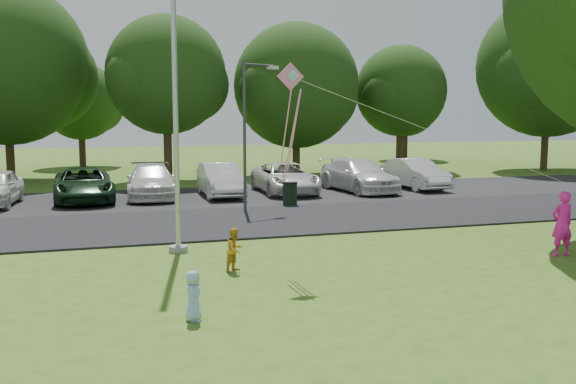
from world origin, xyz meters
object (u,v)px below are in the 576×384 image
object	(u,v)px
kite	(298,98)
child_blue	(193,296)
flagpole	(175,91)
trash_can	(290,194)
woman	(562,224)
child_yellow	(235,250)
street_lamp	(249,122)

from	to	relation	value
kite	child_blue	bearing A→B (deg)	-134.60
flagpole	child_blue	distance (m)	6.84
trash_can	child_blue	size ratio (longest dim) A/B	1.06
woman	child_yellow	distance (m)	8.31
street_lamp	child_yellow	world-z (taller)	street_lamp
woman	kite	size ratio (longest dim) A/B	0.23
street_lamp	child_yellow	size ratio (longest dim) A/B	5.44
flagpole	woman	bearing A→B (deg)	-20.22
woman	child_blue	bearing A→B (deg)	16.17
child_yellow	flagpole	bearing A→B (deg)	73.09
flagpole	child_blue	world-z (taller)	flagpole
trash_can	kite	bearing A→B (deg)	-106.51
trash_can	child_yellow	world-z (taller)	child_yellow
flagpole	child_yellow	size ratio (longest dim) A/B	9.89
woman	child_blue	xyz separation A→B (m)	(-9.73, -2.33, -0.38)
street_lamp	woman	distance (m)	11.49
woman	flagpole	bearing A→B (deg)	-17.52
street_lamp	kite	world-z (taller)	street_lamp
child_yellow	child_blue	distance (m)	3.58
flagpole	street_lamp	size ratio (longest dim) A/B	1.82
street_lamp	kite	bearing A→B (deg)	-117.29
street_lamp	flagpole	bearing A→B (deg)	-139.44
trash_can	kite	size ratio (longest dim) A/B	0.13
trash_can	street_lamp	bearing A→B (deg)	-155.59
flagpole	kite	bearing A→B (deg)	-49.69
trash_can	flagpole	bearing A→B (deg)	-126.86
street_lamp	child_blue	bearing A→B (deg)	-128.74
trash_can	child_blue	world-z (taller)	trash_can
street_lamp	trash_can	xyz separation A→B (m)	(1.81, 0.82, -2.82)
street_lamp	child_yellow	xyz separation A→B (m)	(-2.53, -8.72, -2.80)
trash_can	woman	size ratio (longest dim) A/B	0.57
trash_can	child_yellow	distance (m)	10.48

